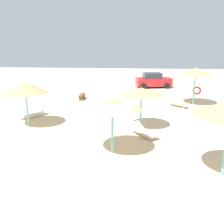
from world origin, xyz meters
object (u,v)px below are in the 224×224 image
object	(u,v)px
lounger_4	(33,113)
lounger_1	(143,131)
parasol_4	(25,88)
parasol_1	(141,92)
lounger_2	(178,103)
parked_car	(153,81)
parasol_2	(196,72)
parasol_6	(112,104)
bench_0	(82,96)

from	to	relation	value
lounger_4	lounger_1	bearing A→B (deg)	-21.98
parasol_4	parasol_1	bearing A→B (deg)	1.86
lounger_2	parked_car	bearing A→B (deg)	98.79
parasol_1	parasol_2	bearing A→B (deg)	54.69
lounger_2	lounger_4	size ratio (longest dim) A/B	0.92
lounger_1	lounger_2	distance (m)	7.68
parasol_2	lounger_4	size ratio (longest dim) A/B	1.62
parasol_1	lounger_4	distance (m)	7.94
parasol_4	lounger_4	xyz separation A→B (m)	(-0.44, 1.88, -2.13)
parasol_4	parked_car	world-z (taller)	parasol_4
parasol_6	parked_car	xyz separation A→B (m)	(3.19, 18.38, -1.61)
lounger_1	bench_0	world-z (taller)	lounger_1
parasol_1	lounger_2	size ratio (longest dim) A/B	1.44
lounger_4	parasol_1	bearing A→B (deg)	-12.42
parasol_2	parasol_6	bearing A→B (deg)	-120.34
parasol_2	parked_car	xyz separation A→B (m)	(-2.83, 8.10, -1.94)
parasol_1	lounger_4	xyz separation A→B (m)	(-7.51, 1.65, -1.95)
parasol_2	parasol_4	distance (m)	13.47
parasol_1	parasol_6	xyz separation A→B (m)	(-1.42, -3.79, 0.15)
lounger_2	lounger_4	distance (m)	11.39
parasol_1	lounger_2	bearing A→B (deg)	60.75
parasol_1	lounger_1	world-z (taller)	parasol_1
parasol_4	lounger_1	distance (m)	7.62
lounger_1	parked_car	distance (m)	16.12
lounger_1	bench_0	xyz separation A→B (m)	(-5.35, 9.07, 0.04)
parasol_6	parasol_2	bearing A→B (deg)	59.66
parasol_4	parked_car	distance (m)	17.34
parasol_2	parked_car	distance (m)	8.80
parasol_6	lounger_1	distance (m)	3.53
lounger_4	parasol_4	bearing A→B (deg)	-76.82
parasol_1	parked_car	xyz separation A→B (m)	(1.77, 14.60, -1.46)
parasol_4	parasol_6	distance (m)	6.68
lounger_1	parked_car	world-z (taller)	parked_car
parked_car	bench_0	bearing A→B (deg)	-135.07
parked_car	parasol_6	bearing A→B (deg)	-99.83
lounger_1	lounger_2	world-z (taller)	lounger_2
parasol_2	parasol_6	xyz separation A→B (m)	(-6.02, -10.28, -0.33)
bench_0	lounger_1	bearing A→B (deg)	-59.44
lounger_1	parked_car	xyz separation A→B (m)	(1.63, 16.03, 0.51)
parasol_2	lounger_1	world-z (taller)	parasol_2
parasol_2	parked_car	world-z (taller)	parasol_2
parasol_2	lounger_2	distance (m)	2.96
parasol_4	lounger_2	xyz separation A→B (m)	(10.23, 5.86, -2.13)
parasol_4	lounger_2	bearing A→B (deg)	29.82
parasol_6	lounger_4	distance (m)	8.44
parasol_4	lounger_4	bearing A→B (deg)	103.18
parasol_4	parked_car	size ratio (longest dim) A/B	0.66
lounger_4	parasol_6	bearing A→B (deg)	-41.75
lounger_1	parasol_6	bearing A→B (deg)	-123.50
bench_0	parked_car	distance (m)	9.88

